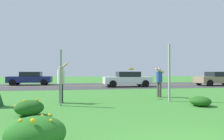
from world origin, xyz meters
The scene contains 14 objects.
ground_plane centered at (0.00, 9.31, 0.00)m, with size 120.00×120.00×0.00m, color #387A2D.
highway_strip centered at (0.00, 18.62, 0.00)m, with size 120.00×9.85×0.01m, color #38383A.
highway_center_stripe centered at (0.00, 18.62, 0.01)m, with size 120.00×0.16×0.00m, color yellow.
daylily_clump_near_camera centered at (-2.57, 1.54, 0.30)m, with size 1.02×0.94×0.63m.
daylily_clump_mid_right centered at (3.05, 5.19, 0.19)m, with size 0.81×0.87×0.39m.
daylily_clump_mid_left centered at (-3.33, 4.53, 0.25)m, with size 0.88×0.73×0.54m.
sign_post_near_path centered at (-2.50, 6.26, 1.14)m, with size 0.07×0.10×2.29m.
sign_post_by_roadside centered at (2.47, 6.70, 1.36)m, with size 0.07×0.10×2.72m.
person_thrower_white_shirt centered at (-2.54, 7.05, 1.00)m, with size 0.50×0.55×1.82m.
person_catcher_blue_shirt centered at (2.63, 8.23, 0.96)m, with size 0.55×0.56×1.61m.
frisbee_orange centered at (0.97, 8.03, 1.54)m, with size 0.27×0.26×0.12m.
car_tan_leftmost centered at (12.78, 16.40, 0.74)m, with size 4.50×2.00×1.45m.
car_white_center_left centered at (2.96, 16.40, 0.74)m, with size 4.50×2.00×1.45m.
car_navy_center_right centered at (-6.82, 20.84, 0.74)m, with size 4.50×2.00×1.45m.
Camera 1 is at (-1.89, -2.02, 1.34)m, focal length 31.64 mm.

